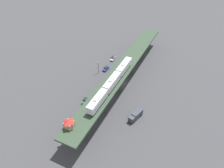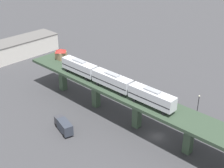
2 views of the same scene
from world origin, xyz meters
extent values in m
plane|color=#38383A|center=(0.00, 0.00, 0.00)|extent=(400.00, 400.00, 0.00)
cube|color=#2C3D2C|center=(0.00, 0.00, 8.36)|extent=(20.94, 92.28, 0.80)
cube|color=#384C38|center=(-1.17, -8.42, 3.98)|extent=(2.03, 2.03, 7.96)
cube|color=#384C38|center=(0.89, 6.44, 3.98)|extent=(2.03, 2.03, 7.96)
cube|color=#384C38|center=(2.95, 21.30, 3.98)|extent=(2.03, 2.03, 7.96)
cube|color=#384C38|center=(5.01, 36.15, 3.98)|extent=(2.03, 2.03, 7.96)
cube|color=silver|center=(-1.21, 1.48, 11.30)|extent=(4.42, 12.27, 3.10)
cube|color=black|center=(-1.21, 1.48, 11.00)|extent=(4.43, 12.04, 0.24)
cube|color=gray|center=(-1.21, 1.48, 13.03)|extent=(1.96, 4.35, 0.36)
cylinder|color=black|center=(-2.96, -2.52, 9.18)|extent=(0.33, 0.86, 0.84)
cylinder|color=black|center=(-0.61, -2.84, 9.18)|extent=(0.33, 0.86, 0.84)
cylinder|color=black|center=(-1.81, 5.80, 9.18)|extent=(0.33, 0.86, 0.84)
cylinder|color=black|center=(0.55, 5.48, 9.18)|extent=(0.33, 0.86, 0.84)
cube|color=silver|center=(0.52, 13.96, 11.30)|extent=(4.42, 12.27, 3.10)
cube|color=black|center=(0.52, 13.96, 11.00)|extent=(4.43, 12.04, 0.24)
cube|color=gray|center=(0.52, 13.96, 13.03)|extent=(1.96, 4.35, 0.36)
cylinder|color=black|center=(-1.23, 9.96, 9.18)|extent=(0.33, 0.86, 0.84)
cylinder|color=black|center=(1.12, 9.64, 9.18)|extent=(0.33, 0.86, 0.84)
cylinder|color=black|center=(-0.08, 18.28, 9.18)|extent=(0.33, 0.86, 0.84)
cylinder|color=black|center=(2.27, 17.96, 9.18)|extent=(0.33, 0.86, 0.84)
cube|color=silver|center=(2.25, 26.44, 11.30)|extent=(4.42, 12.27, 3.10)
cube|color=black|center=(2.25, 26.44, 11.00)|extent=(4.43, 12.04, 0.24)
cube|color=gray|center=(2.25, 26.44, 13.03)|extent=(1.96, 4.35, 0.36)
cylinder|color=black|center=(0.49, 22.44, 9.18)|extent=(0.33, 0.86, 0.84)
cylinder|color=black|center=(2.85, 22.12, 9.18)|extent=(0.33, 0.86, 0.84)
cylinder|color=black|center=(1.65, 30.77, 9.18)|extent=(0.33, 0.86, 0.84)
cylinder|color=black|center=(4.00, 30.44, 9.18)|extent=(0.33, 0.86, 0.84)
cube|color=#8C7251|center=(7.82, 38.97, 10.01)|extent=(3.16, 3.16, 2.50)
pyramid|color=maroon|center=(7.82, 38.97, 11.71)|extent=(3.63, 3.63, 0.90)
cube|color=#1E6638|center=(11.76, 17.49, 0.73)|extent=(2.04, 4.49, 0.80)
cube|color=#1E2328|center=(11.75, 17.34, 1.51)|extent=(1.76, 2.29, 0.76)
cylinder|color=black|center=(10.82, 16.11, 0.33)|extent=(0.28, 0.67, 0.66)
cylinder|color=black|center=(12.53, 16.01, 0.33)|extent=(0.28, 0.67, 0.66)
cylinder|color=black|center=(10.98, 18.96, 0.33)|extent=(0.28, 0.67, 0.66)
cylinder|color=black|center=(12.69, 18.87, 0.33)|extent=(0.28, 0.67, 0.66)
cube|color=#233D93|center=(11.11, -8.60, 0.73)|extent=(2.62, 4.67, 0.80)
cube|color=#1E2328|center=(11.08, -8.74, 1.51)|extent=(2.04, 2.48, 0.76)
cylinder|color=black|center=(9.99, -9.83, 0.33)|extent=(0.36, 0.69, 0.66)
cylinder|color=black|center=(11.67, -10.17, 0.33)|extent=(0.36, 0.69, 0.66)
cylinder|color=black|center=(10.54, -7.03, 0.33)|extent=(0.36, 0.69, 0.66)
cylinder|color=black|center=(12.22, -7.36, 0.33)|extent=(0.36, 0.69, 0.66)
cube|color=#333338|center=(-10.47, 22.73, 1.65)|extent=(2.82, 2.72, 2.30)
cube|color=#2D333D|center=(-11.93, 19.43, 1.85)|extent=(4.21, 5.69, 2.70)
cylinder|color=black|center=(-9.57, 22.32, 0.50)|extent=(0.73, 1.06, 1.00)
cylinder|color=black|center=(-11.38, 23.13, 0.50)|extent=(0.73, 1.06, 1.00)
cylinder|color=black|center=(-11.62, 17.59, 0.50)|extent=(0.73, 1.06, 1.00)
cylinder|color=black|center=(-13.51, 18.43, 0.50)|extent=(0.73, 1.06, 1.00)
cylinder|color=black|center=(13.80, -4.62, 3.25)|extent=(0.20, 0.20, 6.50)
sphere|color=beige|center=(13.80, -4.62, 6.72)|extent=(0.44, 0.44, 0.44)
cube|color=beige|center=(17.26, 69.98, 3.20)|extent=(29.14, 13.91, 6.40)
cube|color=#595654|center=(17.26, 69.98, 6.60)|extent=(29.73, 14.19, 0.40)
camera|label=1|loc=(-20.77, 80.98, 67.06)|focal=35.00mm
camera|label=2|loc=(-57.36, -27.43, 46.37)|focal=50.00mm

